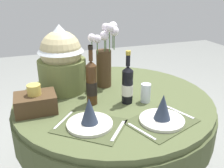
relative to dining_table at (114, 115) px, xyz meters
name	(u,v)px	position (x,y,z in m)	size (l,w,h in m)	color
dining_table	(114,115)	(0.00, 0.00, 0.00)	(1.28, 1.28, 0.74)	#4C5633
place_setting_left	(90,118)	(-0.23, -0.29, 0.18)	(0.43, 0.42, 0.16)	#41492B
place_setting_right	(162,114)	(0.14, -0.38, 0.18)	(0.41, 0.36, 0.16)	#41492B
flower_vase	(105,57)	(0.01, 0.20, 0.35)	(0.22, 0.17, 0.45)	#47331E
wine_bottle_left	(127,84)	(0.05, -0.10, 0.25)	(0.07, 0.07, 0.33)	black
wine_bottle_centre	(92,83)	(-0.15, -0.04, 0.27)	(0.07, 0.07, 0.36)	#422814
tumbler_near_right	(146,93)	(0.17, -0.13, 0.19)	(0.06, 0.06, 0.12)	silver
gift_tub_back_left	(61,57)	(-0.28, 0.23, 0.37)	(0.32, 0.32, 0.45)	olive
woven_basket_side_left	(36,102)	(-0.48, -0.03, 0.19)	(0.23, 0.17, 0.17)	#47331E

